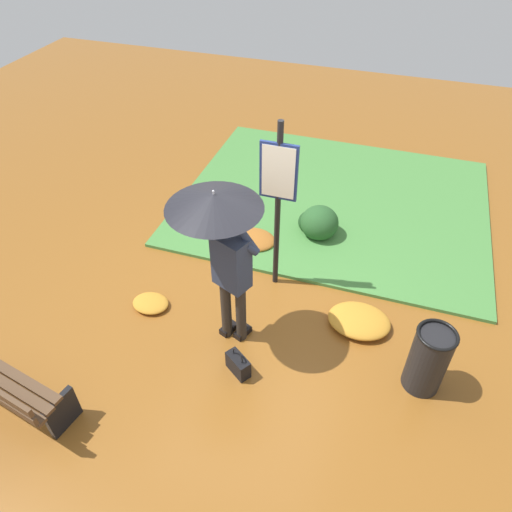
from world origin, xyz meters
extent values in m
plane|color=brown|center=(0.00, 0.00, 0.00)|extent=(18.00, 18.00, 0.00)
cube|color=#47843D|center=(-0.51, -2.89, 0.03)|extent=(4.80, 4.00, 0.05)
cylinder|color=#2D2823|center=(-0.01, 0.25, 0.43)|extent=(0.12, 0.12, 0.86)
cylinder|color=#2D2823|center=(0.17, 0.25, 0.43)|extent=(0.12, 0.12, 0.86)
cube|color=black|center=(-0.01, 0.21, 0.04)|extent=(0.19, 0.25, 0.08)
cube|color=black|center=(0.17, 0.21, 0.04)|extent=(0.19, 0.25, 0.08)
cube|color=#2D3851|center=(0.08, 0.25, 1.18)|extent=(0.44, 0.37, 0.64)
sphere|color=#8C664C|center=(0.08, 0.25, 1.64)|extent=(0.20, 0.20, 0.20)
ellipsoid|color=black|center=(0.08, 0.25, 1.67)|extent=(0.20, 0.20, 0.15)
cylinder|color=#2D3851|center=(-0.13, 0.23, 1.39)|extent=(0.18, 0.13, 0.18)
cylinder|color=#2D3851|center=(-0.09, 0.22, 1.48)|extent=(0.24, 0.11, 0.33)
cube|color=black|center=(-0.01, 0.23, 1.62)|extent=(0.07, 0.04, 0.14)
cylinder|color=#2D3851|center=(0.25, 0.26, 1.42)|extent=(0.11, 0.10, 0.09)
cylinder|color=#2D3851|center=(0.23, 0.27, 1.51)|extent=(0.10, 0.09, 0.23)
cylinder|color=#A5A5AD|center=(0.22, 0.27, 1.83)|extent=(0.02, 0.02, 0.41)
cone|color=black|center=(0.22, 0.27, 1.92)|extent=(0.96, 0.96, 0.16)
sphere|color=#A5A5AD|center=(0.22, 0.27, 2.03)|extent=(0.02, 0.02, 0.02)
cylinder|color=black|center=(-0.11, -0.80, 1.15)|extent=(0.07, 0.07, 2.30)
cube|color=navy|center=(-0.11, -0.78, 1.70)|extent=(0.44, 0.04, 0.70)
cube|color=silver|center=(-0.11, -0.76, 1.70)|extent=(0.38, 0.01, 0.64)
cube|color=black|center=(-0.14, 0.73, 0.12)|extent=(0.33, 0.29, 0.24)
torus|color=black|center=(-0.14, 0.73, 0.28)|extent=(0.16, 0.11, 0.18)
cube|color=black|center=(1.29, 1.87, 0.22)|extent=(0.13, 0.36, 0.44)
cube|color=#513823|center=(1.93, 1.75, 0.46)|extent=(1.39, 0.36, 0.04)
cube|color=#513823|center=(1.93, 1.87, 0.46)|extent=(1.39, 0.36, 0.04)
cylinder|color=black|center=(-2.07, 0.25, 0.40)|extent=(0.40, 0.40, 0.80)
torus|color=black|center=(-2.07, 0.25, 0.82)|extent=(0.42, 0.42, 0.04)
ellipsoid|color=#285628|center=(-0.45, -1.93, 0.25)|extent=(0.56, 0.56, 0.50)
ellipsoid|color=#1E421E|center=(-0.29, -2.01, 0.17)|extent=(0.33, 0.33, 0.33)
ellipsoid|color=#A86023|center=(0.42, -1.46, 0.07)|extent=(0.67, 0.53, 0.15)
ellipsoid|color=#C68428|center=(-1.30, -0.36, 0.08)|extent=(0.76, 0.61, 0.17)
ellipsoid|color=#C68428|center=(1.26, 0.14, 0.05)|extent=(0.47, 0.38, 0.10)
camera|label=1|loc=(-1.31, 3.68, 4.47)|focal=33.45mm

